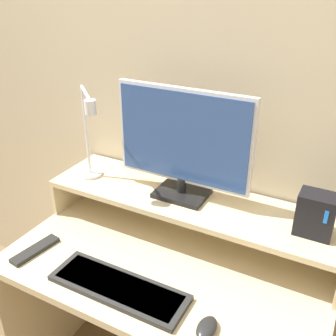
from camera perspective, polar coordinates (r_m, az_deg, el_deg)
The scene contains 9 objects.
wall_back at distance 1.51m, azimuth 6.69°, elevation 11.39°, with size 6.00×0.05×2.50m.
desk at distance 1.61m, azimuth -0.06°, elevation -18.85°, with size 1.15×0.67×0.70m.
monitor_shelf at distance 1.52m, azimuth 3.24°, elevation -5.24°, with size 1.15×0.30×0.16m.
monitor at distance 1.43m, azimuth 2.17°, elevation 3.69°, with size 0.53×0.15×0.42m.
desk_lamp at distance 1.57m, azimuth -11.35°, elevation 3.89°, with size 0.21×0.20×0.39m.
router_dock at distance 1.37m, azimuth 20.66°, elevation -6.32°, with size 0.12×0.09×0.15m.
keyboard at distance 1.36m, azimuth -7.21°, elevation -16.80°, with size 0.48×0.15×0.02m.
mouse at distance 1.24m, azimuth 5.65°, elevation -22.10°, with size 0.06×0.09×0.03m.
remote_control at distance 1.58m, azimuth -18.70°, elevation -11.20°, with size 0.08×0.20×0.02m.
Camera 1 is at (0.53, -0.65, 1.65)m, focal length 42.00 mm.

